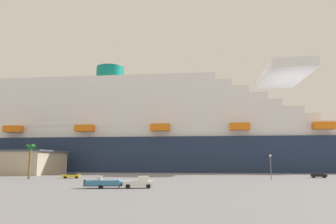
{
  "coord_description": "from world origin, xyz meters",
  "views": [
    {
      "loc": [
        14.48,
        -85.18,
        5.25
      ],
      "look_at": [
        3.03,
        36.29,
        23.43
      ],
      "focal_mm": 34.33,
      "sensor_mm": 36.0,
      "label": 1
    }
  ],
  "objects_px": {
    "street_lamp": "(271,163)",
    "cruise_ship": "(162,135)",
    "small_boat_on_trailer": "(107,183)",
    "parked_car_yellow_taxi": "(72,175)",
    "pickup_truck": "(139,182)",
    "palm_tree": "(30,152)",
    "parked_car_black_coupe": "(318,175)"
  },
  "relations": [
    {
      "from": "street_lamp",
      "to": "cruise_ship",
      "type": "bearing_deg",
      "value": 118.35
    },
    {
      "from": "small_boat_on_trailer",
      "to": "parked_car_yellow_taxi",
      "type": "bearing_deg",
      "value": 122.06
    },
    {
      "from": "street_lamp",
      "to": "parked_car_yellow_taxi",
      "type": "height_order",
      "value": "street_lamp"
    },
    {
      "from": "parked_car_yellow_taxi",
      "to": "small_boat_on_trailer",
      "type": "bearing_deg",
      "value": -57.94
    },
    {
      "from": "pickup_truck",
      "to": "palm_tree",
      "type": "relative_size",
      "value": 0.61
    },
    {
      "from": "street_lamp",
      "to": "parked_car_yellow_taxi",
      "type": "relative_size",
      "value": 1.3
    },
    {
      "from": "small_boat_on_trailer",
      "to": "palm_tree",
      "type": "height_order",
      "value": "palm_tree"
    },
    {
      "from": "pickup_truck",
      "to": "small_boat_on_trailer",
      "type": "height_order",
      "value": "pickup_truck"
    },
    {
      "from": "street_lamp",
      "to": "pickup_truck",
      "type": "bearing_deg",
      "value": -139.69
    },
    {
      "from": "cruise_ship",
      "to": "palm_tree",
      "type": "bearing_deg",
      "value": -114.07
    },
    {
      "from": "cruise_ship",
      "to": "parked_car_black_coupe",
      "type": "xyz_separation_m",
      "value": [
        51.96,
        -51.49,
        -15.89
      ]
    },
    {
      "from": "small_boat_on_trailer",
      "to": "parked_car_black_coupe",
      "type": "xyz_separation_m",
      "value": [
        52.14,
        39.93,
        -0.13
      ]
    },
    {
      "from": "cruise_ship",
      "to": "parked_car_black_coupe",
      "type": "bearing_deg",
      "value": -44.74
    },
    {
      "from": "pickup_truck",
      "to": "parked_car_yellow_taxi",
      "type": "relative_size",
      "value": 1.15
    },
    {
      "from": "cruise_ship",
      "to": "small_boat_on_trailer",
      "type": "height_order",
      "value": "cruise_ship"
    },
    {
      "from": "parked_car_yellow_taxi",
      "to": "street_lamp",
      "type": "bearing_deg",
      "value": -4.97
    },
    {
      "from": "cruise_ship",
      "to": "parked_car_black_coupe",
      "type": "distance_m",
      "value": 74.86
    },
    {
      "from": "pickup_truck",
      "to": "parked_car_yellow_taxi",
      "type": "bearing_deg",
      "value": 130.13
    },
    {
      "from": "cruise_ship",
      "to": "small_boat_on_trailer",
      "type": "bearing_deg",
      "value": -90.12
    },
    {
      "from": "small_boat_on_trailer",
      "to": "parked_car_black_coupe",
      "type": "bearing_deg",
      "value": 37.45
    },
    {
      "from": "small_boat_on_trailer",
      "to": "cruise_ship",
      "type": "bearing_deg",
      "value": 89.88
    },
    {
      "from": "cruise_ship",
      "to": "small_boat_on_trailer",
      "type": "xyz_separation_m",
      "value": [
        -0.19,
        -91.42,
        -15.77
      ]
    },
    {
      "from": "cruise_ship",
      "to": "small_boat_on_trailer",
      "type": "distance_m",
      "value": 92.77
    },
    {
      "from": "small_boat_on_trailer",
      "to": "parked_car_black_coupe",
      "type": "height_order",
      "value": "small_boat_on_trailer"
    },
    {
      "from": "pickup_truck",
      "to": "parked_car_black_coupe",
      "type": "distance_m",
      "value": 60.53
    },
    {
      "from": "parked_car_black_coupe",
      "to": "parked_car_yellow_taxi",
      "type": "relative_size",
      "value": 0.91
    },
    {
      "from": "small_boat_on_trailer",
      "to": "palm_tree",
      "type": "distance_m",
      "value": 39.36
    },
    {
      "from": "cruise_ship",
      "to": "street_lamp",
      "type": "xyz_separation_m",
      "value": [
        35.35,
        -65.51,
        -12.33
      ]
    },
    {
      "from": "parked_car_yellow_taxi",
      "to": "palm_tree",
      "type": "bearing_deg",
      "value": -153.1
    },
    {
      "from": "cruise_ship",
      "to": "parked_car_yellow_taxi",
      "type": "xyz_separation_m",
      "value": [
        -19.4,
        -60.75,
        -15.89
      ]
    },
    {
      "from": "parked_car_black_coupe",
      "to": "cruise_ship",
      "type": "bearing_deg",
      "value": 135.26
    },
    {
      "from": "cruise_ship",
      "to": "parked_car_yellow_taxi",
      "type": "relative_size",
      "value": 44.53
    }
  ]
}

